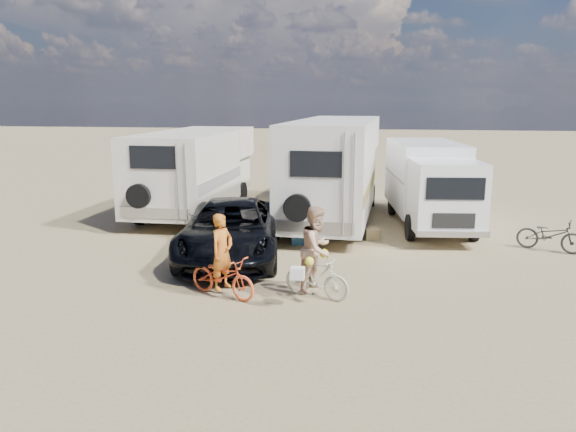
% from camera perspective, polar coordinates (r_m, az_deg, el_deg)
% --- Properties ---
extents(ground, '(140.00, 140.00, 0.00)m').
position_cam_1_polar(ground, '(13.20, 1.50, -6.85)').
color(ground, '#9A845C').
rests_on(ground, ground).
extents(rv_main, '(2.95, 9.32, 3.56)m').
position_cam_1_polar(rv_main, '(19.72, 4.91, 4.70)').
color(rv_main, silver).
rests_on(rv_main, ground).
extents(rv_left, '(2.74, 7.71, 3.09)m').
position_cam_1_polar(rv_left, '(21.21, -9.60, 4.45)').
color(rv_left, silver).
rests_on(rv_left, ground).
extents(box_truck, '(2.93, 6.82, 2.80)m').
position_cam_1_polar(box_truck, '(19.28, 14.48, 3.06)').
color(box_truck, white).
rests_on(box_truck, ground).
extents(dark_suv, '(3.44, 5.93, 1.55)m').
position_cam_1_polar(dark_suv, '(15.08, -5.91, -1.45)').
color(dark_suv, black).
rests_on(dark_suv, ground).
extents(bike_man, '(1.84, 1.28, 0.91)m').
position_cam_1_polar(bike_man, '(12.24, -6.77, -6.21)').
color(bike_man, '#E65021').
rests_on(bike_man, ground).
extents(bike_woman, '(1.60, 0.96, 0.93)m').
position_cam_1_polar(bike_woman, '(12.06, 2.98, -6.37)').
color(bike_woman, '#B9BCA0').
rests_on(bike_woman, ground).
extents(rider_man, '(0.62, 0.72, 1.68)m').
position_cam_1_polar(rider_man, '(12.12, -6.82, -4.50)').
color(rider_man, '#BF611B').
rests_on(rider_man, ground).
extents(rider_woman, '(0.98, 1.10, 1.86)m').
position_cam_1_polar(rider_woman, '(11.93, 3.00, -4.24)').
color(rider_woman, tan).
rests_on(rider_woman, ground).
extents(bike_parked, '(1.89, 1.30, 0.94)m').
position_cam_1_polar(bike_parked, '(17.41, 25.47, -1.78)').
color(bike_parked, '#282A28').
rests_on(bike_parked, ground).
extents(cooler, '(0.65, 0.51, 0.47)m').
position_cam_1_polar(cooler, '(16.58, 1.40, -2.08)').
color(cooler, '#255480').
rests_on(cooler, ground).
extents(crate, '(0.56, 0.56, 0.35)m').
position_cam_1_polar(crate, '(17.32, 8.61, -1.81)').
color(crate, olive).
rests_on(crate, ground).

